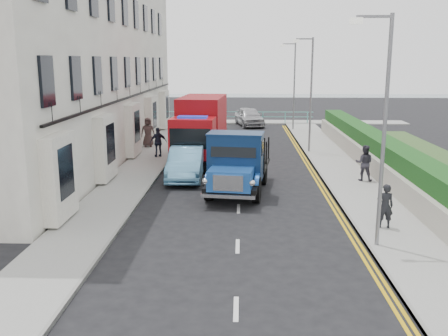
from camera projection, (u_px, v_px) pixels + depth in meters
ground at (238, 225)px, 17.55m from camera, size 120.00×120.00×0.00m
pavement_west at (142, 168)px, 26.50m from camera, size 2.40×38.00×0.12m
pavement_east at (340, 170)px, 26.14m from camera, size 2.60×38.00×0.12m
promenade at (241, 122)px, 45.84m from camera, size 30.00×2.50×0.12m
sea_plane at (241, 97)px, 76.12m from camera, size 120.00×120.00×0.00m
terrace_west at (78, 34)px, 29.04m from camera, size 6.31×30.20×14.25m
garden_east at (378, 154)px, 25.89m from camera, size 1.45×28.00×1.75m
seafront_railing at (241, 117)px, 44.95m from camera, size 13.00×0.08×1.11m
lamp_near at (381, 120)px, 14.59m from camera, size 1.23×0.18×7.00m
lamp_mid at (309, 88)px, 30.21m from camera, size 1.23×0.18×7.00m
lamp_far at (293, 81)px, 39.98m from camera, size 1.23×0.18×7.00m
bedford_lorry at (236, 167)px, 21.14m from camera, size 2.93×5.93×2.70m
red_lorry at (201, 127)px, 28.62m from camera, size 2.78×7.01×3.60m
parked_car_front at (186, 165)px, 24.33m from camera, size 1.85×4.05×1.35m
parked_car_mid at (186, 163)px, 24.31m from camera, size 1.70×4.63×1.51m
parked_car_rear at (196, 147)px, 29.34m from camera, size 1.95×4.48×1.28m
seafront_car_left at (205, 123)px, 40.30m from camera, size 3.39×5.33×1.37m
seafront_car_right at (249, 117)px, 43.55m from camera, size 2.92×5.05×1.62m
pedestrian_east_near at (385, 206)px, 16.82m from camera, size 0.58×0.40×1.52m
pedestrian_east_far at (364, 163)px, 23.36m from camera, size 0.96×0.84×1.70m
pedestrian_west_near at (158, 142)px, 29.10m from camera, size 1.09×0.80×1.72m
pedestrian_west_far at (148, 132)px, 32.42m from camera, size 1.04×0.80×1.90m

